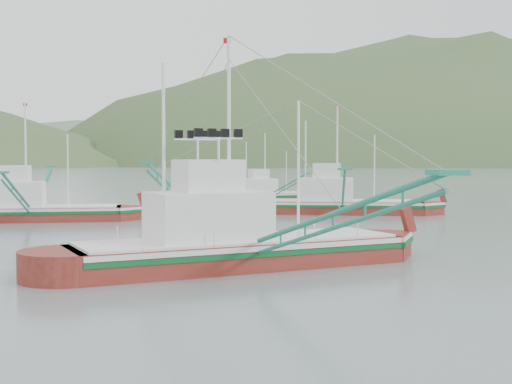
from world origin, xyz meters
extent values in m
plane|color=slate|center=(0.00, 0.00, 0.00)|extent=(1200.00, 1200.00, 0.00)
cube|color=maroon|center=(-2.46, -2.52, 0.22)|extent=(16.86, 8.41, 2.17)
cube|color=silver|center=(-2.46, -2.52, 1.14)|extent=(16.57, 8.41, 0.24)
cube|color=#0B4F22|center=(-2.46, -2.52, 0.87)|extent=(16.57, 8.43, 0.24)
cube|color=silver|center=(-2.46, -2.52, 1.36)|extent=(16.02, 7.99, 0.13)
cube|color=silver|center=(-4.03, -2.94, 2.50)|extent=(6.14, 4.76, 2.39)
cube|color=silver|center=(-4.03, -2.94, 4.45)|extent=(3.35, 3.04, 1.52)
cylinder|color=white|center=(-2.98, -2.66, 6.19)|extent=(0.17, 0.17, 9.77)
cylinder|color=white|center=(-6.13, -3.50, 5.46)|extent=(0.15, 0.15, 8.31)
cylinder|color=white|center=(0.69, -1.67, 4.72)|extent=(0.13, 0.13, 6.84)
cube|color=maroon|center=(-15.20, 24.88, 0.19)|extent=(14.51, 4.27, 1.92)
cube|color=silver|center=(-15.20, 24.88, 1.01)|extent=(14.23, 4.34, 0.21)
cube|color=#0B4F22|center=(-15.20, 24.88, 0.77)|extent=(14.23, 4.35, 0.21)
cube|color=silver|center=(-15.20, 24.88, 1.20)|extent=(13.79, 4.05, 0.12)
cube|color=silver|center=(-16.64, 24.92, 2.21)|extent=(4.89, 3.21, 2.11)
cube|color=silver|center=(-16.64, 24.92, 3.94)|extent=(2.56, 2.19, 1.34)
cylinder|color=white|center=(-15.68, 24.90, 5.47)|extent=(0.15, 0.15, 8.64)
cylinder|color=white|center=(-12.32, 24.80, 4.18)|extent=(0.12, 0.12, 6.05)
cube|color=maroon|center=(12.28, 27.18, 0.20)|extent=(15.20, 8.06, 1.96)
cube|color=silver|center=(12.28, 27.18, 1.03)|extent=(14.94, 8.05, 0.22)
cube|color=#0B4F22|center=(12.28, 27.18, 0.78)|extent=(14.94, 8.06, 0.22)
cube|color=silver|center=(12.28, 27.18, 1.22)|extent=(14.44, 7.65, 0.12)
cube|color=silver|center=(10.87, 27.61, 2.25)|extent=(5.60, 4.43, 2.16)
cube|color=silver|center=(10.87, 27.61, 4.02)|extent=(3.07, 2.81, 1.37)
cylinder|color=white|center=(11.81, 27.32, 5.58)|extent=(0.16, 0.16, 8.82)
cylinder|color=white|center=(9.00, 28.19, 4.92)|extent=(0.14, 0.14, 7.49)
cylinder|color=white|center=(15.09, 26.32, 4.26)|extent=(0.12, 0.12, 6.17)
cube|color=maroon|center=(9.32, 46.75, 0.16)|extent=(12.30, 5.31, 1.59)
cube|color=silver|center=(9.32, 46.75, 0.83)|extent=(12.07, 5.33, 0.17)
cube|color=#0B4F22|center=(9.32, 46.75, 0.64)|extent=(12.08, 5.34, 0.17)
cube|color=silver|center=(9.32, 46.75, 0.99)|extent=(11.68, 5.04, 0.10)
cube|color=silver|center=(8.15, 46.53, 1.83)|extent=(4.37, 3.23, 1.75)
cube|color=silver|center=(8.15, 46.53, 3.26)|extent=(2.35, 2.10, 1.11)
cylinder|color=white|center=(8.93, 46.68, 4.53)|extent=(0.13, 0.13, 7.15)
cylinder|color=white|center=(6.59, 46.24, 3.99)|extent=(0.11, 0.11, 6.08)
cylinder|color=white|center=(11.67, 47.19, 3.46)|extent=(0.10, 0.10, 5.01)
ellipsoid|color=#3A532B|center=(240.00, 430.00, 0.00)|extent=(684.00, 432.00, 306.00)
ellipsoid|color=slate|center=(30.00, 560.00, 0.00)|extent=(960.00, 400.00, 240.00)
camera|label=1|loc=(-8.16, -36.30, 5.38)|focal=50.00mm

